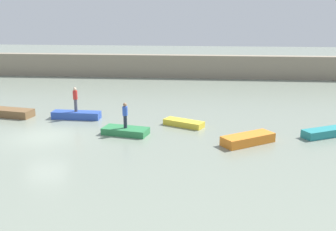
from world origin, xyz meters
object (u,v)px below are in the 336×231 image
object	(u,v)px
rowboat_green	(126,131)
person_blue_shirt	(125,114)
rowboat_brown	(8,112)
rowboat_yellow	(184,123)
person_red_shirt	(75,98)
rowboat_blue	(76,115)
rowboat_teal	(323,133)
rowboat_orange	(248,139)

from	to	relation	value
rowboat_green	person_blue_shirt	world-z (taller)	person_blue_shirt
rowboat_brown	rowboat_yellow	bearing A→B (deg)	4.70
rowboat_yellow	person_blue_shirt	size ratio (longest dim) A/B	1.70
rowboat_brown	person_red_shirt	world-z (taller)	person_red_shirt
rowboat_blue	rowboat_teal	world-z (taller)	rowboat_blue
rowboat_orange	person_blue_shirt	distance (m)	7.55
rowboat_yellow	person_blue_shirt	distance (m)	4.25
rowboat_blue	rowboat_orange	bearing A→B (deg)	-19.17
rowboat_brown	rowboat_blue	bearing A→B (deg)	8.58
rowboat_blue	person_red_shirt	size ratio (longest dim) A/B	1.97
rowboat_blue	rowboat_yellow	distance (m)	7.76
rowboat_brown	rowboat_blue	size ratio (longest dim) A/B	1.10
rowboat_orange	person_blue_shirt	bearing A→B (deg)	136.94
rowboat_yellow	rowboat_orange	world-z (taller)	rowboat_orange
rowboat_brown	rowboat_yellow	distance (m)	12.87
rowboat_brown	rowboat_teal	size ratio (longest dim) A/B	1.37
rowboat_teal	person_red_shirt	bearing A→B (deg)	142.80
rowboat_brown	rowboat_green	xyz separation A→B (m)	(9.28, -3.51, -0.07)
rowboat_green	rowboat_orange	distance (m)	7.48
rowboat_teal	rowboat_blue	bearing A→B (deg)	142.80
rowboat_yellow	person_blue_shirt	world-z (taller)	person_blue_shirt
rowboat_orange	person_blue_shirt	size ratio (longest dim) A/B	2.02
rowboat_orange	rowboat_teal	xyz separation A→B (m)	(4.72, 1.73, -0.02)
rowboat_yellow	person_blue_shirt	xyz separation A→B (m)	(-3.51, -2.13, 1.10)
rowboat_green	person_blue_shirt	bearing A→B (deg)	-168.00
rowboat_blue	rowboat_orange	world-z (taller)	rowboat_orange
rowboat_teal	rowboat_brown	bearing A→B (deg)	144.53
rowboat_blue	person_blue_shirt	distance (m)	5.41
rowboat_blue	rowboat_yellow	world-z (taller)	rowboat_blue
rowboat_brown	rowboat_orange	world-z (taller)	rowboat_brown
person_red_shirt	rowboat_teal	bearing A→B (deg)	-9.58
rowboat_teal	rowboat_yellow	bearing A→B (deg)	142.06
rowboat_teal	person_red_shirt	distance (m)	16.54
rowboat_brown	rowboat_teal	bearing A→B (deg)	3.02
rowboat_brown	person_red_shirt	distance (m)	5.27
rowboat_teal	person_blue_shirt	xyz separation A→B (m)	(-12.11, -0.56, 1.05)
rowboat_teal	person_red_shirt	xyz separation A→B (m)	(-16.27, 2.75, 1.23)
rowboat_yellow	rowboat_green	bearing A→B (deg)	-122.63
rowboat_green	rowboat_orange	xyz separation A→B (m)	(7.39, -1.16, 0.06)
rowboat_blue	rowboat_teal	bearing A→B (deg)	-7.58
rowboat_blue	rowboat_orange	size ratio (longest dim) A/B	1.06
rowboat_green	rowboat_yellow	distance (m)	4.11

